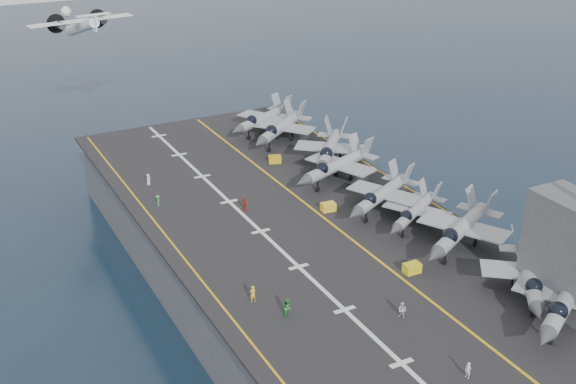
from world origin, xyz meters
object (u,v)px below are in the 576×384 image
transport_plane (82,27)px  fighter_jet_0 (567,298)px  tow_cart_a (412,268)px  island_superstructure (576,242)px

transport_plane → fighter_jet_0: bearing=-75.3°
fighter_jet_0 → transport_plane: bearing=104.7°
tow_cart_a → transport_plane: 82.19m
island_superstructure → tow_cart_a: island_superstructure is taller
island_superstructure → tow_cart_a: 17.85m
island_superstructure → tow_cart_a: (-10.24, 12.88, -6.93)m
island_superstructure → fighter_jet_0: 5.76m
island_superstructure → transport_plane: 96.20m
fighter_jet_0 → tow_cart_a: bearing=117.2°
island_superstructure → fighter_jet_0: bearing=-140.4°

